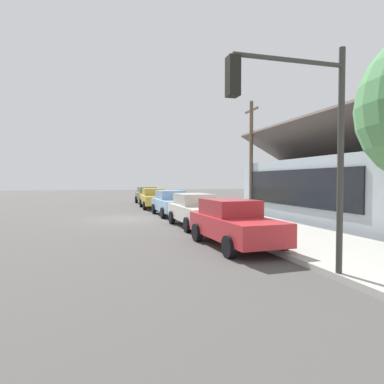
{
  "coord_description": "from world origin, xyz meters",
  "views": [
    {
      "loc": [
        19.57,
        -1.62,
        2.27
      ],
      "look_at": [
        0.06,
        3.83,
        1.54
      ],
      "focal_mm": 31.28,
      "sensor_mm": 36.0,
      "label": 1
    }
  ],
  "objects_px": {
    "car_olive": "(148,195)",
    "utility_pole_wooden": "(251,155)",
    "car_cherry": "(233,223)",
    "traffic_light_main": "(299,123)",
    "fire_hydrant_red": "(241,221)",
    "car_mustard": "(154,198)",
    "car_ivory": "(195,210)",
    "car_skyblue": "(171,203)"
  },
  "relations": [
    {
      "from": "car_olive",
      "to": "car_skyblue",
      "type": "bearing_deg",
      "value": -2.55
    },
    {
      "from": "car_mustard",
      "to": "car_skyblue",
      "type": "relative_size",
      "value": 0.97
    },
    {
      "from": "car_mustard",
      "to": "car_skyblue",
      "type": "xyz_separation_m",
      "value": [
        5.78,
        0.19,
        -0.0
      ]
    },
    {
      "from": "car_ivory",
      "to": "traffic_light_main",
      "type": "height_order",
      "value": "traffic_light_main"
    },
    {
      "from": "car_ivory",
      "to": "fire_hydrant_red",
      "type": "distance_m",
      "value": 2.75
    },
    {
      "from": "car_skyblue",
      "to": "fire_hydrant_red",
      "type": "height_order",
      "value": "car_skyblue"
    },
    {
      "from": "car_olive",
      "to": "car_cherry",
      "type": "height_order",
      "value": "same"
    },
    {
      "from": "car_cherry",
      "to": "utility_pole_wooden",
      "type": "height_order",
      "value": "utility_pole_wooden"
    },
    {
      "from": "utility_pole_wooden",
      "to": "car_ivory",
      "type": "bearing_deg",
      "value": -47.01
    },
    {
      "from": "car_cherry",
      "to": "fire_hydrant_red",
      "type": "bearing_deg",
      "value": 148.45
    },
    {
      "from": "traffic_light_main",
      "to": "fire_hydrant_red",
      "type": "distance_m",
      "value": 7.61
    },
    {
      "from": "car_skyblue",
      "to": "car_cherry",
      "type": "height_order",
      "value": "same"
    },
    {
      "from": "car_cherry",
      "to": "traffic_light_main",
      "type": "distance_m",
      "value": 4.99
    },
    {
      "from": "car_olive",
      "to": "car_skyblue",
      "type": "xyz_separation_m",
      "value": [
        11.04,
        -0.04,
        0.0
      ]
    },
    {
      "from": "fire_hydrant_red",
      "to": "traffic_light_main",
      "type": "bearing_deg",
      "value": -13.72
    },
    {
      "from": "utility_pole_wooden",
      "to": "fire_hydrant_red",
      "type": "bearing_deg",
      "value": -28.57
    },
    {
      "from": "car_mustard",
      "to": "traffic_light_main",
      "type": "height_order",
      "value": "traffic_light_main"
    },
    {
      "from": "car_cherry",
      "to": "fire_hydrant_red",
      "type": "xyz_separation_m",
      "value": [
        -2.59,
        1.42,
        -0.32
      ]
    },
    {
      "from": "car_olive",
      "to": "utility_pole_wooden",
      "type": "bearing_deg",
      "value": 22.5
    },
    {
      "from": "traffic_light_main",
      "to": "utility_pole_wooden",
      "type": "distance_m",
      "value": 15.24
    },
    {
      "from": "car_mustard",
      "to": "utility_pole_wooden",
      "type": "bearing_deg",
      "value": 43.27
    },
    {
      "from": "car_mustard",
      "to": "traffic_light_main",
      "type": "distance_m",
      "value": 20.56
    },
    {
      "from": "utility_pole_wooden",
      "to": "fire_hydrant_red",
      "type": "height_order",
      "value": "utility_pole_wooden"
    },
    {
      "from": "car_mustard",
      "to": "car_cherry",
      "type": "relative_size",
      "value": 1.0
    },
    {
      "from": "car_cherry",
      "to": "car_mustard",
      "type": "bearing_deg",
      "value": 177.57
    },
    {
      "from": "utility_pole_wooden",
      "to": "car_cherry",
      "type": "bearing_deg",
      "value": -28.59
    },
    {
      "from": "car_mustard",
      "to": "car_olive",
      "type": "bearing_deg",
      "value": 179.09
    },
    {
      "from": "traffic_light_main",
      "to": "fire_hydrant_red",
      "type": "height_order",
      "value": "traffic_light_main"
    },
    {
      "from": "car_cherry",
      "to": "fire_hydrant_red",
      "type": "relative_size",
      "value": 6.46
    },
    {
      "from": "car_olive",
      "to": "utility_pole_wooden",
      "type": "height_order",
      "value": "utility_pole_wooden"
    },
    {
      "from": "fire_hydrant_red",
      "to": "car_ivory",
      "type": "bearing_deg",
      "value": -151.26
    },
    {
      "from": "car_olive",
      "to": "car_cherry",
      "type": "relative_size",
      "value": 0.98
    },
    {
      "from": "traffic_light_main",
      "to": "car_skyblue",
      "type": "bearing_deg",
      "value": 178.84
    },
    {
      "from": "car_skyblue",
      "to": "car_ivory",
      "type": "height_order",
      "value": "same"
    },
    {
      "from": "car_olive",
      "to": "utility_pole_wooden",
      "type": "distance_m",
      "value": 13.05
    },
    {
      "from": "car_cherry",
      "to": "traffic_light_main",
      "type": "height_order",
      "value": "traffic_light_main"
    },
    {
      "from": "car_mustard",
      "to": "car_cherry",
      "type": "distance_m",
      "value": 16.18
    },
    {
      "from": "traffic_light_main",
      "to": "fire_hydrant_red",
      "type": "bearing_deg",
      "value": 166.28
    },
    {
      "from": "car_skyblue",
      "to": "car_mustard",
      "type": "bearing_deg",
      "value": -179.5
    },
    {
      "from": "car_ivory",
      "to": "fire_hydrant_red",
      "type": "height_order",
      "value": "car_ivory"
    },
    {
      "from": "utility_pole_wooden",
      "to": "car_mustard",
      "type": "bearing_deg",
      "value": -138.31
    },
    {
      "from": "car_mustard",
      "to": "car_cherry",
      "type": "bearing_deg",
      "value": 2.08
    }
  ]
}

